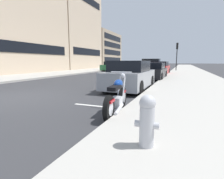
{
  "coord_description": "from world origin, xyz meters",
  "views": [
    {
      "loc": [
        -4.94,
        -6.05,
        1.4
      ],
      "look_at": [
        -0.46,
        -4.28,
        0.64
      ],
      "focal_mm": 28.6,
      "sensor_mm": 36.0,
      "label": 1
    }
  ],
  "objects_px": {
    "parked_car_across_street": "(153,71)",
    "parked_car_second_in_row": "(159,68)",
    "traffic_signal_near_corner": "(177,51)",
    "parked_motorcycle": "(117,98)",
    "fire_hydrant": "(147,119)",
    "car_opposite_curb": "(112,66)",
    "parked_car_far_down_curb": "(130,76)",
    "crossing_truck": "(151,63)"
  },
  "relations": [
    {
      "from": "parked_car_across_street",
      "to": "parked_car_second_in_row",
      "type": "bearing_deg",
      "value": 2.61
    },
    {
      "from": "parked_car_across_street",
      "to": "traffic_signal_near_corner",
      "type": "bearing_deg",
      "value": -4.63
    },
    {
      "from": "parked_motorcycle",
      "to": "fire_hydrant",
      "type": "distance_m",
      "value": 2.26
    },
    {
      "from": "car_opposite_curb",
      "to": "parked_car_far_down_curb",
      "type": "bearing_deg",
      "value": 26.74
    },
    {
      "from": "parked_car_second_in_row",
      "to": "fire_hydrant",
      "type": "distance_m",
      "value": 17.25
    },
    {
      "from": "fire_hydrant",
      "to": "car_opposite_curb",
      "type": "bearing_deg",
      "value": 22.73
    },
    {
      "from": "parked_car_second_in_row",
      "to": "crossing_truck",
      "type": "xyz_separation_m",
      "value": [
        21.61,
        4.42,
        0.36
      ]
    },
    {
      "from": "parked_motorcycle",
      "to": "crossing_truck",
      "type": "xyz_separation_m",
      "value": [
        36.83,
        5.09,
        0.61
      ]
    },
    {
      "from": "car_opposite_curb",
      "to": "traffic_signal_near_corner",
      "type": "distance_m",
      "value": 9.61
    },
    {
      "from": "parked_car_far_down_curb",
      "to": "parked_car_second_in_row",
      "type": "height_order",
      "value": "parked_car_far_down_curb"
    },
    {
      "from": "parked_car_across_street",
      "to": "car_opposite_curb",
      "type": "height_order",
      "value": "car_opposite_curb"
    },
    {
      "from": "parked_motorcycle",
      "to": "traffic_signal_near_corner",
      "type": "distance_m",
      "value": 23.08
    },
    {
      "from": "parked_car_second_in_row",
      "to": "parked_car_across_street",
      "type": "bearing_deg",
      "value": -176.8
    },
    {
      "from": "traffic_signal_near_corner",
      "to": "parked_car_across_street",
      "type": "bearing_deg",
      "value": 174.29
    },
    {
      "from": "car_opposite_curb",
      "to": "traffic_signal_near_corner",
      "type": "xyz_separation_m",
      "value": [
        2.28,
        -9.06,
        2.27
      ]
    },
    {
      "from": "parked_motorcycle",
      "to": "traffic_signal_near_corner",
      "type": "relative_size",
      "value": 0.54
    },
    {
      "from": "parked_car_far_down_curb",
      "to": "traffic_signal_near_corner",
      "type": "distance_m",
      "value": 18.95
    },
    {
      "from": "parked_car_far_down_curb",
      "to": "car_opposite_curb",
      "type": "xyz_separation_m",
      "value": [
        16.48,
        7.49,
        -0.02
      ]
    },
    {
      "from": "car_opposite_curb",
      "to": "parked_car_second_in_row",
      "type": "bearing_deg",
      "value": 56.76
    },
    {
      "from": "parked_car_across_street",
      "to": "parked_car_second_in_row",
      "type": "xyz_separation_m",
      "value": [
        5.29,
        0.14,
        0.05
      ]
    },
    {
      "from": "fire_hydrant",
      "to": "parked_car_far_down_curb",
      "type": "bearing_deg",
      "value": 17.86
    },
    {
      "from": "parked_car_far_down_curb",
      "to": "crossing_truck",
      "type": "distance_m",
      "value": 32.93
    },
    {
      "from": "parked_motorcycle",
      "to": "parked_car_across_street",
      "type": "height_order",
      "value": "parked_car_across_street"
    },
    {
      "from": "car_opposite_curb",
      "to": "parked_car_across_street",
      "type": "bearing_deg",
      "value": 38.15
    },
    {
      "from": "parked_car_second_in_row",
      "to": "fire_hydrant",
      "type": "xyz_separation_m",
      "value": [
        -17.15,
        -1.85,
        -0.11
      ]
    },
    {
      "from": "parked_motorcycle",
      "to": "parked_car_far_down_curb",
      "type": "bearing_deg",
      "value": 5.42
    },
    {
      "from": "crossing_truck",
      "to": "fire_hydrant",
      "type": "xyz_separation_m",
      "value": [
        -38.76,
        -6.27,
        -0.48
      ]
    },
    {
      "from": "parked_motorcycle",
      "to": "fire_hydrant",
      "type": "height_order",
      "value": "parked_motorcycle"
    },
    {
      "from": "parked_car_across_street",
      "to": "traffic_signal_near_corner",
      "type": "height_order",
      "value": "traffic_signal_near_corner"
    },
    {
      "from": "parked_car_across_street",
      "to": "traffic_signal_near_corner",
      "type": "distance_m",
      "value": 13.27
    },
    {
      "from": "parked_car_across_street",
      "to": "car_opposite_curb",
      "type": "distance_m",
      "value": 13.24
    },
    {
      "from": "parked_car_across_street",
      "to": "parked_car_second_in_row",
      "type": "height_order",
      "value": "parked_car_second_in_row"
    },
    {
      "from": "parked_car_across_street",
      "to": "parked_motorcycle",
      "type": "bearing_deg",
      "value": -175.84
    },
    {
      "from": "crossing_truck",
      "to": "fire_hydrant",
      "type": "distance_m",
      "value": 39.27
    },
    {
      "from": "crossing_truck",
      "to": "fire_hydrant",
      "type": "bearing_deg",
      "value": 103.08
    },
    {
      "from": "parked_car_second_in_row",
      "to": "fire_hydrant",
      "type": "height_order",
      "value": "parked_car_second_in_row"
    },
    {
      "from": "traffic_signal_near_corner",
      "to": "parked_motorcycle",
      "type": "bearing_deg",
      "value": 178.08
    },
    {
      "from": "parked_car_across_street",
      "to": "parked_car_second_in_row",
      "type": "distance_m",
      "value": 5.29
    },
    {
      "from": "parked_car_far_down_curb",
      "to": "fire_hydrant",
      "type": "relative_size",
      "value": 5.28
    },
    {
      "from": "crossing_truck",
      "to": "parked_motorcycle",
      "type": "bearing_deg",
      "value": 101.77
    },
    {
      "from": "crossing_truck",
      "to": "car_opposite_curb",
      "type": "xyz_separation_m",
      "value": [
        -16.17,
        3.19,
        -0.37
      ]
    },
    {
      "from": "parked_car_far_down_curb",
      "to": "fire_hydrant",
      "type": "height_order",
      "value": "parked_car_far_down_curb"
    }
  ]
}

